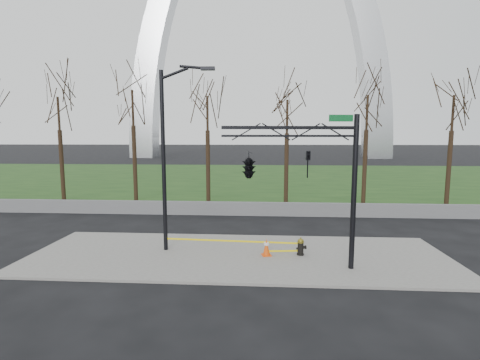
# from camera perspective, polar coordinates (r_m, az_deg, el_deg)

# --- Properties ---
(ground) EXTENTS (500.00, 500.00, 0.00)m
(ground) POSITION_cam_1_polar(r_m,az_deg,el_deg) (15.34, -0.34, -12.54)
(ground) COLOR black
(ground) RESTS_ON ground
(sidewalk) EXTENTS (18.00, 6.00, 0.10)m
(sidewalk) POSITION_cam_1_polar(r_m,az_deg,el_deg) (15.32, -0.34, -12.37)
(sidewalk) COLOR slate
(sidewalk) RESTS_ON ground
(grass_strip) EXTENTS (120.00, 40.00, 0.06)m
(grass_strip) POSITION_cam_1_polar(r_m,az_deg,el_deg) (44.72, 2.34, 0.44)
(grass_strip) COLOR #1D3E16
(grass_strip) RESTS_ON ground
(guardrail) EXTENTS (60.00, 0.30, 0.90)m
(guardrail) POSITION_cam_1_polar(r_m,az_deg,el_deg) (22.92, 1.06, -4.78)
(guardrail) COLOR #59595B
(guardrail) RESTS_ON ground
(gateway_arch) EXTENTS (66.00, 6.00, 65.00)m
(gateway_arch) POSITION_cam_1_polar(r_m,az_deg,el_deg) (93.52, 3.15, 24.00)
(gateway_arch) COLOR #B8BABF
(gateway_arch) RESTS_ON ground
(tree_row) EXTENTS (45.77, 4.00, 9.74)m
(tree_row) POSITION_cam_1_polar(r_m,az_deg,el_deg) (26.44, 1.22, 6.43)
(tree_row) COLOR black
(tree_row) RESTS_ON ground
(fire_hydrant) EXTENTS (0.49, 0.31, 0.78)m
(fire_hydrant) POSITION_cam_1_polar(r_m,az_deg,el_deg) (15.34, 10.04, -10.85)
(fire_hydrant) COLOR black
(fire_hydrant) RESTS_ON sidewalk
(traffic_cone) EXTENTS (0.46, 0.46, 0.74)m
(traffic_cone) POSITION_cam_1_polar(r_m,az_deg,el_deg) (15.08, 4.41, -11.03)
(traffic_cone) COLOR #DE480B
(traffic_cone) RESTS_ON sidewalk
(street_light) EXTENTS (2.39, 0.27, 8.21)m
(street_light) POSITION_cam_1_polar(r_m,az_deg,el_deg) (15.42, -11.79, 5.23)
(street_light) COLOR black
(street_light) RESTS_ON ground
(traffic_signal_mast) EXTENTS (5.06, 2.53, 6.00)m
(traffic_signal_mast) POSITION_cam_1_polar(r_m,az_deg,el_deg) (12.72, 4.90, 2.54)
(traffic_signal_mast) COLOR black
(traffic_signal_mast) RESTS_ON ground
(caution_tape) EXTENTS (6.01, 0.51, 0.40)m
(caution_tape) POSITION_cam_1_polar(r_m,az_deg,el_deg) (15.36, 0.26, -10.37)
(caution_tape) COLOR yellow
(caution_tape) RESTS_ON ground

